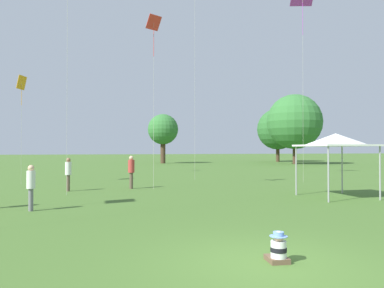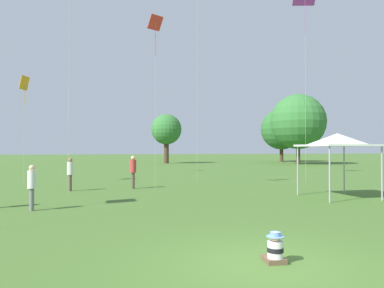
{
  "view_description": "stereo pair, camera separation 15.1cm",
  "coord_description": "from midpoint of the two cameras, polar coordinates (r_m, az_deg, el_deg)",
  "views": [
    {
      "loc": [
        -3.15,
        -6.55,
        2.2
      ],
      "look_at": [
        0.08,
        6.02,
        2.37
      ],
      "focal_mm": 35.0,
      "sensor_mm": 36.0,
      "label": 1
    },
    {
      "loc": [
        -3.0,
        -6.59,
        2.2
      ],
      "look_at": [
        0.08,
        6.02,
        2.37
      ],
      "focal_mm": 35.0,
      "sensor_mm": 36.0,
      "label": 2
    }
  ],
  "objects": [
    {
      "name": "person_standing_3",
      "position": [
        20.55,
        -17.87,
        -3.93
      ],
      "size": [
        0.36,
        0.36,
        1.73
      ],
      "rotation": [
        0.0,
        0.0,
        2.98
      ],
      "color": "brown",
      "rests_on": "ground"
    },
    {
      "name": "seated_toddler",
      "position": [
        7.68,
        13.09,
        -15.38
      ],
      "size": [
        0.41,
        0.5,
        0.61
      ],
      "rotation": [
        0.0,
        0.0,
        -0.08
      ],
      "color": "brown",
      "rests_on": "ground"
    },
    {
      "name": "distant_tree_2",
      "position": [
        57.31,
        -3.85,
        2.18
      ],
      "size": [
        4.65,
        4.65,
        7.53
      ],
      "color": "#473323",
      "rests_on": "ground"
    },
    {
      "name": "kite_4",
      "position": [
        21.7,
        -5.39,
        16.96
      ],
      "size": [
        0.92,
        0.76,
        9.55
      ],
      "rotation": [
        0.0,
        0.0,
        2.85
      ],
      "color": "red",
      "rests_on": "ground"
    },
    {
      "name": "kite_2",
      "position": [
        25.75,
        -24.02,
        8.11
      ],
      "size": [
        0.51,
        0.87,
        6.74
      ],
      "rotation": [
        0.0,
        0.0,
        3.56
      ],
      "color": "orange",
      "rests_on": "ground"
    },
    {
      "name": "person_standing_0",
      "position": [
        14.5,
        -22.94,
        -5.5
      ],
      "size": [
        0.42,
        0.42,
        1.63
      ],
      "rotation": [
        0.0,
        0.0,
        5.42
      ],
      "color": "slate",
      "rests_on": "ground"
    },
    {
      "name": "distant_tree_0",
      "position": [
        66.04,
        13.53,
        2.22
      ],
      "size": [
        7.04,
        7.04,
        9.14
      ],
      "color": "#473323",
      "rests_on": "ground"
    },
    {
      "name": "canopy_tent",
      "position": [
        18.15,
        21.5,
        0.54
      ],
      "size": [
        2.83,
        2.83,
        2.91
      ],
      "rotation": [
        0.0,
        0.0,
        0.01
      ],
      "color": "white",
      "rests_on": "ground"
    },
    {
      "name": "distant_tree_1",
      "position": [
        56.13,
        15.94,
        3.29
      ],
      "size": [
        7.93,
        7.93,
        10.11
      ],
      "color": "#473323",
      "rests_on": "ground"
    },
    {
      "name": "ground_plane",
      "position": [
        7.58,
        11.37,
        -17.62
      ],
      "size": [
        300.0,
        300.0,
        0.0
      ],
      "primitive_type": "plane",
      "color": "#426628"
    },
    {
      "name": "person_standing_4",
      "position": [
        20.99,
        -8.78,
        -3.77
      ],
      "size": [
        0.45,
        0.45,
        1.82
      ],
      "rotation": [
        0.0,
        0.0,
        3.46
      ],
      "color": "brown",
      "rests_on": "ground"
    }
  ]
}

